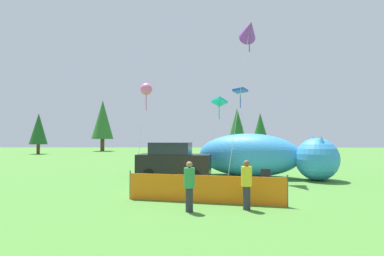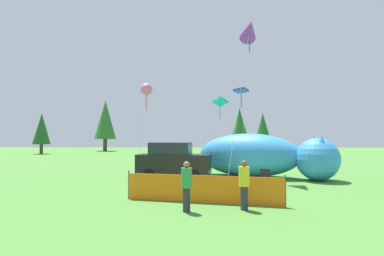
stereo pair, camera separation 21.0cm
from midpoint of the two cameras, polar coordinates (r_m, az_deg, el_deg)
The scene contains 15 objects.
ground_plane at distance 14.68m, azimuth 1.13°, elevation -11.43°, with size 120.00×120.00×0.00m, color #477F33.
parked_car at distance 18.08m, azimuth -3.90°, elevation -6.26°, with size 4.51×2.34×2.16m.
folding_chair at distance 14.90m, azimuth 13.25°, elevation -9.08°, with size 0.71×0.71×0.93m.
inflatable_cat at distance 19.05m, azimuth 12.67°, elevation -5.41°, with size 8.43×5.49×2.71m.
safety_fence at distance 11.48m, azimuth 1.78°, elevation -11.52°, with size 5.92×1.29×1.13m.
spectator_in_black_shirt at distance 10.05m, azimuth -1.12°, elevation -10.65°, with size 0.36×0.36×1.66m.
spectator_in_blue_shirt at distance 10.48m, azimuth 9.78°, elevation -10.21°, with size 0.36×0.36×1.67m.
kite_purple_delta at distance 18.89m, azimuth 10.52°, elevation 17.81°, with size 1.86×1.70×9.51m.
kite_blue_box at distance 22.96m, azimuth 8.93°, elevation 6.83°, with size 1.25×1.53×6.17m.
kite_teal_diamond at distance 22.35m, azimuth 4.90°, elevation 4.84°, with size 1.53×1.21×5.47m.
kite_pink_octopus at distance 18.69m, azimuth -9.03°, elevation 7.24°, with size 0.82×1.25×5.79m.
horizon_tree_east at distance 53.68m, azimuth 12.76°, elevation 0.04°, with size 2.85×2.85×6.80m.
horizon_tree_west at distance 52.40m, azimuth 8.47°, elevation 0.59°, with size 3.18×3.18×7.59m.
horizon_tree_mid at distance 50.34m, azimuth -27.30°, elevation -0.15°, with size 2.57×2.57×6.13m.
horizon_tree_northeast at distance 56.97m, azimuth -16.76°, elevation 1.50°, with size 3.89×3.89×9.29m.
Camera 1 is at (-0.09, -14.48, 2.44)m, focal length 28.00 mm.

